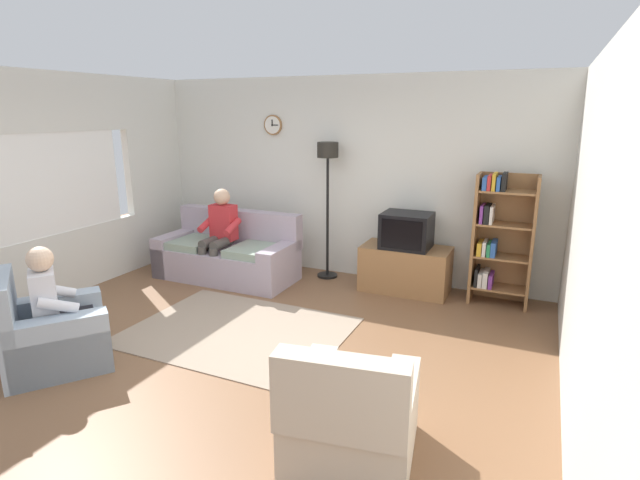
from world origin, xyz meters
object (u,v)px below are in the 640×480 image
object	(u,v)px
floor_lamp	(328,173)
person_in_left_armchair	(57,301)
couch	(228,256)
tv_stand	(405,269)
armchair_near_bookshelf	(351,420)
tv	(407,230)
armchair_near_window	(51,336)
person_on_couch	(219,230)
bookshelf	(499,237)

from	to	relation	value
floor_lamp	person_in_left_armchair	size ratio (longest dim) A/B	1.65
person_in_left_armchair	couch	bearing A→B (deg)	90.45
tv_stand	armchair_near_bookshelf	size ratio (longest dim) A/B	1.11
tv	floor_lamp	xyz separation A→B (m)	(-1.13, 0.12, 0.65)
tv_stand	floor_lamp	size ratio (longest dim) A/B	0.59
tv_stand	armchair_near_window	bearing A→B (deg)	-126.67
tv	person_on_couch	xyz separation A→B (m)	(-2.41, -0.58, -0.10)
bookshelf	armchair_near_bookshelf	bearing A→B (deg)	-99.71
couch	armchair_near_bookshelf	xyz separation A→B (m)	(2.87, -2.76, -0.02)
bookshelf	armchair_near_bookshelf	size ratio (longest dim) A/B	1.58
floor_lamp	armchair_near_window	distance (m)	3.73
tv_stand	person_on_couch	world-z (taller)	person_on_couch
tv	floor_lamp	size ratio (longest dim) A/B	0.32
couch	armchair_near_window	xyz separation A→B (m)	(-0.03, -2.72, -0.02)
bookshelf	armchair_near_bookshelf	distance (m)	3.42
armchair_near_bookshelf	person_in_left_armchair	size ratio (longest dim) A/B	0.89
tv_stand	armchair_near_bookshelf	distance (m)	3.30
tv	person_in_left_armchair	xyz separation A→B (m)	(-2.34, -3.12, -0.20)
armchair_near_window	person_on_couch	distance (m)	2.64
tv	person_on_couch	world-z (taller)	person_on_couch
armchair_near_window	person_in_left_armchair	bearing A→B (deg)	53.32
couch	person_in_left_armchair	bearing A→B (deg)	-89.55
armchair_near_bookshelf	armchair_near_window	bearing A→B (deg)	179.15
bookshelf	person_in_left_armchair	distance (m)	4.70
armchair_near_window	person_on_couch	xyz separation A→B (m)	(-0.01, 2.61, 0.41)
tv_stand	person_on_couch	size ratio (longest dim) A/B	0.89
bookshelf	armchair_near_window	bearing A→B (deg)	-136.59
tv	armchair_near_bookshelf	xyz separation A→B (m)	(0.51, -3.23, -0.51)
floor_lamp	person_on_couch	size ratio (longest dim) A/B	1.49
bookshelf	armchair_near_bookshelf	world-z (taller)	bookshelf
tv_stand	armchair_near_window	size ratio (longest dim) A/B	0.93
armchair_near_bookshelf	person_on_couch	world-z (taller)	person_on_couch
armchair_near_bookshelf	person_on_couch	bearing A→B (deg)	137.77
armchair_near_bookshelf	person_on_couch	size ratio (longest dim) A/B	0.80
bookshelf	armchair_near_window	world-z (taller)	bookshelf
armchair_near_bookshelf	floor_lamp	bearing A→B (deg)	116.06
tv_stand	armchair_near_window	distance (m)	4.01
armchair_near_window	person_in_left_armchair	distance (m)	0.33
tv	armchair_near_window	world-z (taller)	tv
tv_stand	person_on_couch	xyz separation A→B (m)	(-2.41, -0.61, 0.41)
tv_stand	person_in_left_armchair	size ratio (longest dim) A/B	0.98
tv_stand	armchair_near_bookshelf	bearing A→B (deg)	-81.08
tv	armchair_near_window	size ratio (longest dim) A/B	0.51
tv_stand	floor_lamp	world-z (taller)	floor_lamp
floor_lamp	armchair_near_window	world-z (taller)	floor_lamp
couch	tv	bearing A→B (deg)	11.37
bookshelf	tv	bearing A→B (deg)	-174.89
tv	person_in_left_armchair	world-z (taller)	person_in_left_armchair
tv_stand	bookshelf	xyz separation A→B (m)	(1.08, 0.07, 0.52)
tv_stand	armchair_near_window	xyz separation A→B (m)	(-2.39, -3.21, -0.00)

